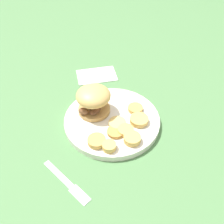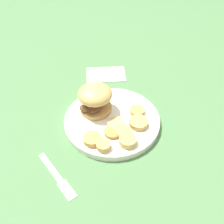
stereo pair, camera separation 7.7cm
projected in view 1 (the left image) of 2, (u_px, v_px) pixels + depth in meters
name	position (u px, v px, depth m)	size (l,w,h in m)	color
ground_plane	(112.00, 123.00, 0.80)	(4.00, 4.00, 0.00)	#4C7A47
dinner_plate	(112.00, 120.00, 0.79)	(0.29, 0.29, 0.02)	white
sandwich	(94.00, 99.00, 0.77)	(0.10, 0.11, 0.09)	tan
potato_round_0	(135.00, 108.00, 0.81)	(0.05, 0.05, 0.01)	tan
potato_round_1	(117.00, 123.00, 0.76)	(0.05, 0.05, 0.01)	#DBB766
potato_round_2	(115.00, 132.00, 0.74)	(0.05, 0.05, 0.01)	#BC8942
potato_round_3	(132.00, 139.00, 0.72)	(0.05, 0.05, 0.02)	tan
potato_round_4	(139.00, 120.00, 0.77)	(0.05, 0.05, 0.01)	tan
potato_round_5	(109.00, 146.00, 0.70)	(0.04, 0.04, 0.02)	tan
potato_round_6	(126.00, 130.00, 0.74)	(0.05, 0.05, 0.01)	tan
potato_round_7	(97.00, 141.00, 0.71)	(0.05, 0.05, 0.01)	tan
fork	(66.00, 182.00, 0.65)	(0.15, 0.11, 0.00)	silver
napkin	(97.00, 75.00, 0.97)	(0.14, 0.09, 0.01)	white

